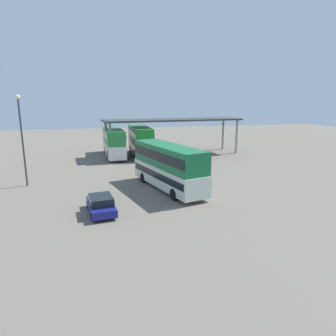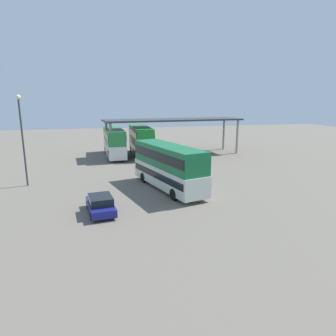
{
  "view_description": "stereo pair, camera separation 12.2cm",
  "coord_description": "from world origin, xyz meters",
  "px_view_note": "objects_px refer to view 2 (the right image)",
  "views": [
    {
      "loc": [
        -7.42,
        -22.77,
        8.0
      ],
      "look_at": [
        -0.88,
        2.74,
        2.0
      ],
      "focal_mm": 31.12,
      "sensor_mm": 36.0,
      "label": 1
    },
    {
      "loc": [
        -7.3,
        -22.8,
        8.0
      ],
      "look_at": [
        -0.88,
        2.74,
        2.0
      ],
      "focal_mm": 31.12,
      "sensor_mm": 36.0,
      "label": 2
    }
  ],
  "objects_px": {
    "double_decker_mid_row": "(141,140)",
    "lamppost_tall": "(22,131)",
    "parked_hatchback": "(101,204)",
    "double_decker_main": "(168,165)",
    "double_decker_near_canopy": "(114,141)"
  },
  "relations": [
    {
      "from": "double_decker_mid_row",
      "to": "lamppost_tall",
      "type": "bearing_deg",
      "value": 136.61
    },
    {
      "from": "parked_hatchback",
      "to": "double_decker_main",
      "type": "bearing_deg",
      "value": -59.69
    },
    {
      "from": "parked_hatchback",
      "to": "double_decker_near_canopy",
      "type": "height_order",
      "value": "double_decker_near_canopy"
    },
    {
      "from": "double_decker_main",
      "to": "lamppost_tall",
      "type": "bearing_deg",
      "value": 57.29
    },
    {
      "from": "double_decker_near_canopy",
      "to": "double_decker_mid_row",
      "type": "distance_m",
      "value": 3.98
    },
    {
      "from": "double_decker_near_canopy",
      "to": "parked_hatchback",
      "type": "bearing_deg",
      "value": 172.08
    },
    {
      "from": "double_decker_mid_row",
      "to": "parked_hatchback",
      "type": "bearing_deg",
      "value": 164.84
    },
    {
      "from": "double_decker_main",
      "to": "lamppost_tall",
      "type": "relative_size",
      "value": 1.2
    },
    {
      "from": "double_decker_main",
      "to": "parked_hatchback",
      "type": "bearing_deg",
      "value": 112.86
    },
    {
      "from": "double_decker_main",
      "to": "parked_hatchback",
      "type": "relative_size",
      "value": 2.56
    },
    {
      "from": "double_decker_near_canopy",
      "to": "lamppost_tall",
      "type": "bearing_deg",
      "value": 144.52
    },
    {
      "from": "double_decker_main",
      "to": "double_decker_near_canopy",
      "type": "xyz_separation_m",
      "value": [
        -3.71,
        18.21,
        0.01
      ]
    },
    {
      "from": "double_decker_mid_row",
      "to": "lamppost_tall",
      "type": "xyz_separation_m",
      "value": [
        -13.32,
        -13.65,
        2.97
      ]
    },
    {
      "from": "double_decker_near_canopy",
      "to": "double_decker_mid_row",
      "type": "height_order",
      "value": "double_decker_mid_row"
    },
    {
      "from": "double_decker_main",
      "to": "lamppost_tall",
      "type": "height_order",
      "value": "lamppost_tall"
    }
  ]
}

